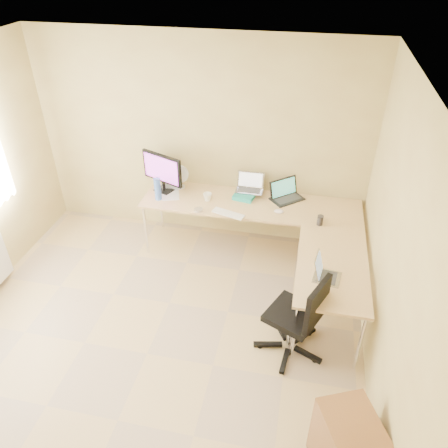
% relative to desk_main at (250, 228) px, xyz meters
% --- Properties ---
extents(floor, '(4.50, 4.50, 0.00)m').
position_rel_desk_main_xyz_m(floor, '(-0.72, -1.85, -0.36)').
color(floor, tan).
rests_on(floor, ground).
extents(ceiling, '(4.50, 4.50, 0.00)m').
position_rel_desk_main_xyz_m(ceiling, '(-0.72, -1.85, 2.24)').
color(ceiling, white).
rests_on(ceiling, ground).
extents(wall_back, '(4.50, 0.00, 4.50)m').
position_rel_desk_main_xyz_m(wall_back, '(-0.72, 0.40, 0.93)').
color(wall_back, '#C9BC76').
rests_on(wall_back, ground).
extents(wall_right, '(0.00, 4.50, 4.50)m').
position_rel_desk_main_xyz_m(wall_right, '(1.38, -1.85, 0.93)').
color(wall_right, '#C9BC76').
rests_on(wall_right, ground).
extents(desk_main, '(2.65, 0.70, 0.73)m').
position_rel_desk_main_xyz_m(desk_main, '(0.00, 0.00, 0.00)').
color(desk_main, tan).
rests_on(desk_main, ground).
extents(desk_return, '(0.70, 1.30, 0.73)m').
position_rel_desk_main_xyz_m(desk_return, '(0.98, -1.00, 0.00)').
color(desk_return, tan).
rests_on(desk_return, ground).
extents(monitor, '(0.62, 0.41, 0.51)m').
position_rel_desk_main_xyz_m(monitor, '(-1.13, 0.07, 0.62)').
color(monitor, black).
rests_on(monitor, desk_main).
extents(book_stack, '(0.30, 0.37, 0.05)m').
position_rel_desk_main_xyz_m(book_stack, '(-0.09, 0.16, 0.39)').
color(book_stack, '#19857A').
rests_on(book_stack, desk_main).
extents(laptop_center, '(0.33, 0.26, 0.22)m').
position_rel_desk_main_xyz_m(laptop_center, '(-0.05, 0.20, 0.53)').
color(laptop_center, '#9D9EB3').
rests_on(laptop_center, desk_main).
extents(laptop_black, '(0.48, 0.47, 0.24)m').
position_rel_desk_main_xyz_m(laptop_black, '(0.42, 0.18, 0.49)').
color(laptop_black, black).
rests_on(laptop_black, desk_main).
extents(keyboard, '(0.40, 0.22, 0.02)m').
position_rel_desk_main_xyz_m(keyboard, '(-0.22, -0.30, 0.37)').
color(keyboard, white).
rests_on(keyboard, desk_main).
extents(mouse, '(0.13, 0.10, 0.04)m').
position_rel_desk_main_xyz_m(mouse, '(0.36, -0.15, 0.39)').
color(mouse, white).
rests_on(mouse, desk_main).
extents(mug, '(0.11, 0.11, 0.10)m').
position_rel_desk_main_xyz_m(mug, '(-0.53, -0.05, 0.41)').
color(mug, white).
rests_on(mug, desk_main).
extents(cd_stack, '(0.12, 0.12, 0.03)m').
position_rel_desk_main_xyz_m(cd_stack, '(-0.58, -0.30, 0.38)').
color(cd_stack, silver).
rests_on(cd_stack, desk_main).
extents(water_bottle, '(0.10, 0.10, 0.29)m').
position_rel_desk_main_xyz_m(water_bottle, '(-1.13, -0.14, 0.51)').
color(water_bottle, '#416CC9').
rests_on(water_bottle, desk_main).
extents(papers, '(0.30, 0.36, 0.01)m').
position_rel_desk_main_xyz_m(papers, '(-1.02, 0.00, 0.37)').
color(papers, silver).
rests_on(papers, desk_main).
extents(white_box, '(0.25, 0.20, 0.08)m').
position_rel_desk_main_xyz_m(white_box, '(-1.07, 0.20, 0.41)').
color(white_box, silver).
rests_on(white_box, desk_main).
extents(desk_fan, '(0.28, 0.28, 0.30)m').
position_rel_desk_main_xyz_m(desk_fan, '(-0.94, 0.20, 0.51)').
color(desk_fan, white).
rests_on(desk_fan, desk_main).
extents(black_cup, '(0.08, 0.08, 0.12)m').
position_rel_desk_main_xyz_m(black_cup, '(0.83, -0.30, 0.42)').
color(black_cup, '#282525').
rests_on(black_cup, desk_main).
extents(laptop_return, '(0.33, 0.27, 0.20)m').
position_rel_desk_main_xyz_m(laptop_return, '(0.92, -1.20, 0.46)').
color(laptop_return, '#A8A8A8').
rests_on(laptop_return, desk_return).
extents(office_chair, '(0.76, 0.76, 0.96)m').
position_rel_desk_main_xyz_m(office_chair, '(0.64, -1.48, 0.14)').
color(office_chair, black).
rests_on(office_chair, ground).
extents(cabinet, '(0.53, 0.57, 0.64)m').
position_rel_desk_main_xyz_m(cabinet, '(1.13, -2.61, -0.01)').
color(cabinet, brown).
rests_on(cabinet, ground).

